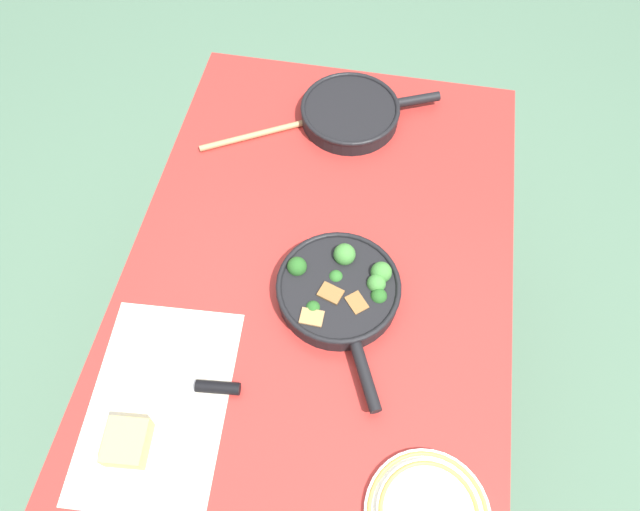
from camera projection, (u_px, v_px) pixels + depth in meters
name	position (u px, v px, depth m)	size (l,w,h in m)	color
ground_plane	(320.00, 373.00, 1.89)	(14.00, 14.00, 0.00)	#51755B
dining_table_red	(320.00, 279.00, 1.32)	(1.20, 0.83, 0.75)	#B72D28
skillet_broccoli	(340.00, 290.00, 1.18)	(0.37, 0.26, 0.08)	black
skillet_eggs	(351.00, 112.00, 1.43)	(0.25, 0.34, 0.05)	black
wooden_spoon	(297.00, 124.00, 1.44)	(0.22, 0.37, 0.02)	tan
parchment_sheet	(159.00, 403.00, 1.08)	(0.41, 0.29, 0.00)	silver
grater_knife	(196.00, 386.00, 1.09)	(0.05, 0.24, 0.02)	silver
cheese_block	(127.00, 443.00, 1.03)	(0.09, 0.08, 0.05)	#EACC66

